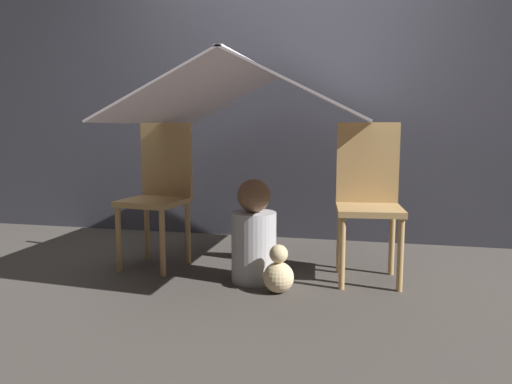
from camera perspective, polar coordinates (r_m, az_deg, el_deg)
The scene contains 7 objects.
ground_plane at distance 3.04m, azimuth -0.79°, elevation -10.32°, with size 8.80×8.80×0.00m, color #47423D.
wall_back at distance 4.15m, azimuth 3.41°, elevation 11.95°, with size 7.00×0.05×2.50m.
chair_left at distance 3.38m, azimuth -11.00°, elevation 0.36°, with size 0.43×0.43×0.95m.
chair_right at distance 3.10m, azimuth 12.72°, elevation -0.34°, with size 0.42×0.42×0.95m.
sheet_canopy at distance 3.08m, azimuth 0.00°, elevation 11.21°, with size 1.39×1.57×0.35m.
person_front at distance 3.00m, azimuth -0.25°, elevation -5.11°, with size 0.27×0.27×0.62m.
plush_toy at distance 2.84m, azimuth 2.59°, elevation -9.25°, with size 0.17×0.17×0.28m.
Camera 1 is at (0.68, -2.81, 0.94)m, focal length 35.00 mm.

